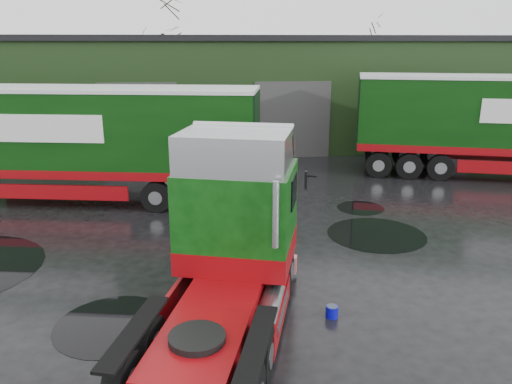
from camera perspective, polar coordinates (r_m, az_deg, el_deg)
ground at (r=13.65m, az=4.90°, el=-8.96°), size 100.00×100.00×0.00m
warehouse at (r=32.51m, az=2.52°, el=11.79°), size 32.40×12.40×6.30m
hero_tractor at (r=9.89m, az=-4.31°, el=-6.19°), size 4.42×7.12×4.11m
trailer_left at (r=20.24m, az=-20.12°, el=5.11°), size 14.42×5.15×4.39m
lorry_right at (r=25.21m, az=27.08°, el=6.62°), size 17.59×7.67×4.58m
wash_bucket at (r=11.58m, az=8.67°, el=-13.37°), size 0.29×0.29×0.26m
tree_back_a at (r=42.30m, az=-10.48°, el=14.82°), size 4.40×4.40×9.50m
tree_back_b at (r=43.91m, az=11.48°, el=13.52°), size 4.40×4.40×7.50m
puddle_0 at (r=11.65m, az=-15.92°, el=-14.38°), size 2.58×2.58×0.01m
puddle_1 at (r=18.98m, az=11.85°, el=-1.79°), size 1.74×1.74×0.01m
puddle_4 at (r=16.51m, az=13.59°, el=-4.72°), size 3.14×3.14×0.01m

